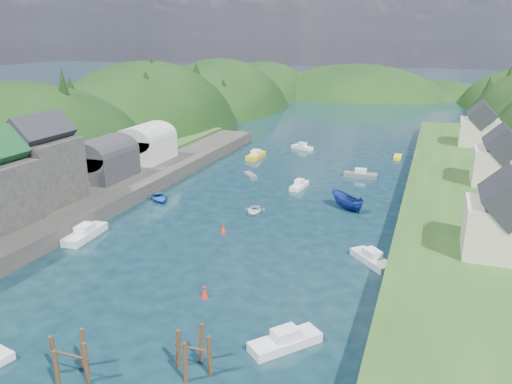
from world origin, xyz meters
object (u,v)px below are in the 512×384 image
at_px(piling_cluster_far, 194,355).
at_px(channel_buoy_far, 223,229).
at_px(piling_cluster_near, 71,362).
at_px(channel_buoy_near, 205,292).

bearing_deg(piling_cluster_far, channel_buoy_far, 108.81).
height_order(piling_cluster_near, piling_cluster_far, piling_cluster_near).
xyz_separation_m(piling_cluster_near, channel_buoy_near, (3.84, 13.05, -0.75)).
bearing_deg(channel_buoy_near, channel_buoy_far, 107.15).
xyz_separation_m(piling_cluster_far, channel_buoy_far, (-8.24, 24.19, -0.73)).
relative_size(piling_cluster_near, piling_cluster_far, 1.01).
bearing_deg(channel_buoy_far, piling_cluster_near, -88.58).
xyz_separation_m(piling_cluster_far, channel_buoy_near, (-3.71, 9.52, -0.73)).
xyz_separation_m(piling_cluster_near, piling_cluster_far, (7.55, 3.53, -0.01)).
bearing_deg(piling_cluster_near, channel_buoy_near, 73.59).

